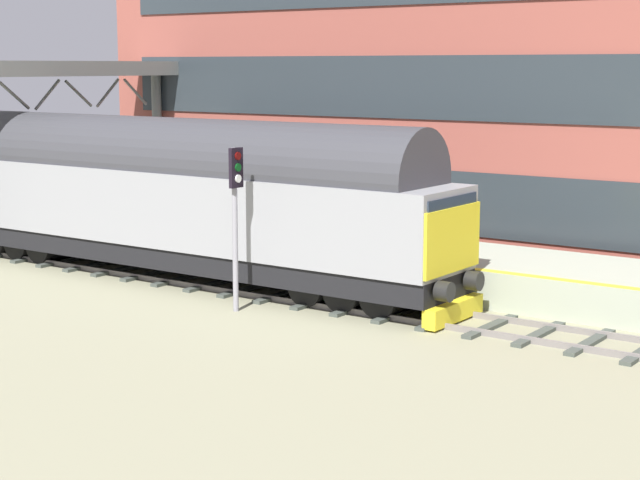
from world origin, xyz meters
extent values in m
plane|color=gray|center=(0.00, 0.00, 0.00)|extent=(140.00, 140.00, 0.00)
cube|color=slate|center=(-0.72, 0.00, 0.07)|extent=(0.07, 60.00, 0.15)
cube|color=slate|center=(0.72, 0.00, 0.07)|extent=(0.07, 60.00, 0.15)
cube|color=#414740|center=(0.00, -4.90, 0.04)|extent=(2.50, 0.26, 0.09)
cube|color=#414740|center=(0.00, -3.67, 0.04)|extent=(2.50, 0.26, 0.09)
cube|color=#414740|center=(0.00, -2.45, 0.04)|extent=(2.50, 0.26, 0.09)
cube|color=#414740|center=(0.00, -1.22, 0.04)|extent=(2.50, 0.26, 0.09)
cube|color=#414740|center=(0.00, 0.00, 0.04)|extent=(2.50, 0.26, 0.09)
cube|color=#414740|center=(0.00, 1.22, 0.04)|extent=(2.50, 0.26, 0.09)
cube|color=#414740|center=(0.00, 2.45, 0.04)|extent=(2.50, 0.26, 0.09)
cube|color=#414740|center=(0.00, 3.67, 0.04)|extent=(2.50, 0.26, 0.09)
cube|color=#414740|center=(0.00, 4.90, 0.04)|extent=(2.50, 0.26, 0.09)
cube|color=#414740|center=(0.00, 6.12, 0.04)|extent=(2.50, 0.26, 0.09)
cube|color=#414740|center=(0.00, 7.35, 0.04)|extent=(2.50, 0.26, 0.09)
cube|color=#414740|center=(0.00, 8.57, 0.04)|extent=(2.50, 0.26, 0.09)
cube|color=#414740|center=(0.00, 9.80, 0.04)|extent=(2.50, 0.26, 0.09)
cube|color=#414740|center=(0.00, 11.02, 0.04)|extent=(2.50, 0.26, 0.09)
cube|color=#414740|center=(0.00, 12.24, 0.04)|extent=(2.50, 0.26, 0.09)
cube|color=#414740|center=(0.00, 13.47, 0.04)|extent=(2.50, 0.26, 0.09)
cube|color=#414740|center=(0.00, 14.69, 0.04)|extent=(2.50, 0.26, 0.09)
cube|color=#9FA692|center=(3.60, 0.00, 0.50)|extent=(4.00, 44.00, 1.00)
cube|color=yellow|center=(1.75, 0.00, 1.00)|extent=(0.30, 44.00, 0.01)
cube|color=brown|center=(8.90, 0.30, 7.05)|extent=(4.35, 32.95, 14.09)
cube|color=#293136|center=(6.69, 0.30, 1.94)|extent=(0.06, 30.31, 1.97)
cube|color=#293136|center=(6.69, 0.30, 5.46)|extent=(0.06, 30.31, 1.97)
cube|color=black|center=(0.00, 7.63, 0.82)|extent=(2.56, 17.96, 0.60)
cube|color=gray|center=(0.00, 7.63, 2.17)|extent=(2.70, 17.96, 2.10)
cylinder|color=#36373C|center=(0.00, 7.63, 3.40)|extent=(2.56, 16.52, 2.57)
cube|color=yellow|center=(0.00, -1.39, 2.02)|extent=(2.65, 0.08, 1.58)
cube|color=#232D3D|center=(0.00, -1.37, 2.75)|extent=(2.38, 0.04, 0.64)
cube|color=#232D3D|center=(1.37, 7.63, 2.47)|extent=(0.04, 12.57, 0.44)
cylinder|color=black|center=(-0.75, -1.60, 0.92)|extent=(0.48, 0.35, 0.48)
cylinder|color=black|center=(0.75, -1.60, 0.92)|extent=(0.48, 0.35, 0.48)
cube|color=yellow|center=(0.00, -1.45, 0.29)|extent=(2.43, 0.36, 0.47)
cylinder|color=black|center=(0.00, 0.24, 0.52)|extent=(1.64, 1.04, 1.04)
cylinder|color=black|center=(0.00, 1.34, 0.52)|extent=(1.64, 1.04, 1.04)
cylinder|color=black|center=(0.00, 2.44, 0.52)|extent=(1.64, 1.04, 1.04)
cylinder|color=black|center=(0.00, 12.81, 0.52)|extent=(1.64, 1.04, 1.04)
cylinder|color=black|center=(0.00, 13.91, 0.52)|extent=(1.64, 1.04, 1.04)
cylinder|color=black|center=(0.00, 15.01, 0.52)|extent=(1.64, 1.04, 1.04)
cylinder|color=gray|center=(-2.12, 3.61, 2.07)|extent=(0.14, 0.14, 4.14)
cube|color=black|center=(-2.12, 3.55, 3.64)|extent=(0.44, 0.10, 0.99)
cylinder|color=#500807|center=(-2.12, 3.49, 3.94)|extent=(0.20, 0.06, 0.20)
cylinder|color=#0A3E13|center=(-2.12, 3.49, 3.66)|extent=(0.20, 0.06, 0.20)
cylinder|color=white|center=(-2.12, 3.49, 3.38)|extent=(0.20, 0.06, 0.20)
cylinder|color=slate|center=(6.50, 14.59, 2.89)|extent=(0.36, 0.36, 5.79)
cube|color=slate|center=(2.05, 14.59, 6.04)|extent=(9.30, 2.00, 0.50)
cylinder|color=slate|center=(0.02, 14.59, 5.19)|extent=(1.17, 0.10, 0.94)
cylinder|color=slate|center=(1.38, 14.59, 5.19)|extent=(1.11, 0.10, 1.01)
cylinder|color=slate|center=(2.73, 14.59, 5.19)|extent=(1.16, 0.10, 0.94)
cylinder|color=slate|center=(4.07, 14.59, 5.19)|extent=(1.11, 0.10, 1.00)
cylinder|color=slate|center=(5.42, 14.59, 5.19)|extent=(1.13, 0.10, 0.98)
camera|label=1|loc=(-21.95, -13.09, 6.14)|focal=58.78mm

